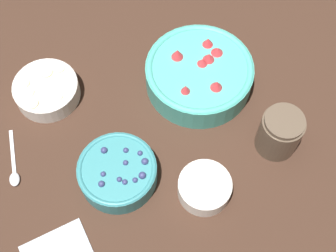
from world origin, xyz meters
TOP-DOWN VIEW (x-y plane):
  - ground_plane at (0.00, 0.00)m, footprint 4.00×4.00m
  - bowl_strawberries at (0.17, 0.03)m, footprint 0.25×0.25m
  - bowl_blueberries at (-0.11, -0.05)m, footprint 0.16×0.16m
  - bowl_bananas at (-0.13, 0.21)m, footprint 0.15×0.15m
  - bowl_cream at (0.01, -0.19)m, footprint 0.11×0.11m
  - jar_chocolate at (0.21, -0.20)m, footprint 0.09×0.09m
  - napkin at (-0.30, -0.11)m, footprint 0.14×0.11m
  - spoon at (-0.28, 0.10)m, footprint 0.07×0.13m

SIDE VIEW (x-z plane):
  - ground_plane at x=0.00m, z-range 0.00..0.00m
  - napkin at x=-0.30m, z-range 0.00..0.01m
  - spoon at x=-0.28m, z-range 0.00..0.01m
  - bowl_bananas at x=-0.13m, z-range 0.00..0.05m
  - bowl_cream at x=0.01m, z-range 0.00..0.06m
  - bowl_blueberries at x=-0.11m, z-range 0.00..0.06m
  - bowl_strawberries at x=0.17m, z-range 0.00..0.09m
  - jar_chocolate at x=0.21m, z-range 0.00..0.10m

